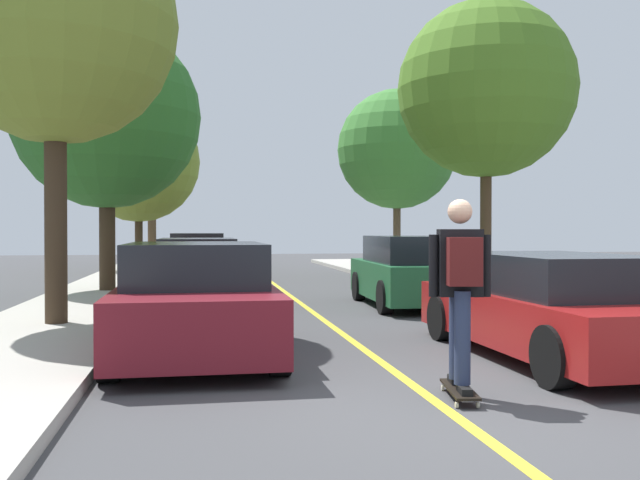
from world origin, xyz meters
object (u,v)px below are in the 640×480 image
object	(u,v)px
street_tree_left_farthest	(152,159)
skateboarder	(460,281)
parked_car_left_near	(198,272)
parked_car_left_farthest	(199,253)
street_tree_left_near	(107,116)
street_tree_left_far	(139,162)
skateboard	(459,390)
parked_car_right_near	(412,272)
parked_car_left_far	(198,258)
street_tree_left_nearest	(55,23)
parked_car_right_nearest	(554,306)
street_tree_right_near	(397,150)
street_tree_right_nearest	(486,90)
parked_car_left_nearest	(196,301)

from	to	relation	value
street_tree_left_farthest	skateboarder	bearing A→B (deg)	-80.44
parked_car_left_near	parked_car_left_farthest	world-z (taller)	parked_car_left_near
street_tree_left_near	street_tree_left_far	world-z (taller)	street_tree_left_near
skateboard	street_tree_left_near	bearing A→B (deg)	112.21
parked_car_left_near	parked_car_right_near	distance (m)	4.51
parked_car_left_near	parked_car_left_far	distance (m)	7.12
parked_car_left_far	street_tree_left_nearest	xyz separation A→B (m)	(-2.14, -10.82, 4.05)
parked_car_right_nearest	street_tree_left_nearest	size ratio (longest dim) A/B	0.70
parked_car_right_nearest	street_tree_right_near	bearing A→B (deg)	81.60
street_tree_left_far	street_tree_right_nearest	world-z (taller)	street_tree_right_nearest
parked_car_right_nearest	skateboarder	distance (m)	2.72
parked_car_left_nearest	street_tree_right_near	xyz separation A→B (m)	(6.51, 13.58, 3.56)
street_tree_left_far	street_tree_right_nearest	bearing A→B (deg)	-51.94
parked_car_left_far	street_tree_left_nearest	bearing A→B (deg)	-101.21
street_tree_left_nearest	street_tree_right_near	world-z (taller)	street_tree_left_nearest
parked_car_left_nearest	parked_car_right_nearest	xyz separation A→B (m)	(4.37, -0.93, -0.06)
parked_car_right_nearest	street_tree_right_near	world-z (taller)	street_tree_right_near
parked_car_right_near	street_tree_left_nearest	xyz separation A→B (m)	(-6.51, -2.56, 4.05)
parked_car_right_near	street_tree_right_near	size ratio (longest dim) A/B	0.67
parked_car_left_far	street_tree_right_nearest	bearing A→B (deg)	-47.03
parked_car_right_nearest	street_tree_right_nearest	world-z (taller)	street_tree_right_nearest
street_tree_left_far	street_tree_right_nearest	xyz separation A→B (m)	(8.65, -11.05, 0.73)
parked_car_left_farthest	parked_car_left_nearest	bearing A→B (deg)	-90.00
parked_car_right_near	street_tree_left_near	distance (m)	8.22
parked_car_right_near	street_tree_left_nearest	world-z (taller)	street_tree_left_nearest
skateboarder	street_tree_right_nearest	bearing A→B (deg)	65.65
parked_car_left_near	parked_car_left_nearest	bearing A→B (deg)	-90.00
parked_car_left_far	parked_car_right_nearest	size ratio (longest dim) A/B	1.00
parked_car_left_far	street_tree_left_nearest	size ratio (longest dim) A/B	0.70
parked_car_left_near	skateboarder	world-z (taller)	skateboarder
parked_car_left_far	street_tree_right_near	distance (m)	7.42
parked_car_left_nearest	street_tree_right_near	distance (m)	15.47
parked_car_left_near	street_tree_right_near	xyz separation A→B (m)	(6.51, 7.48, 3.56)
parked_car_left_nearest	parked_car_right_near	bearing A→B (deg)	48.66
skateboard	street_tree_left_farthest	bearing A→B (deg)	99.58
parked_car_right_nearest	street_tree_left_near	world-z (taller)	street_tree_left_near
parked_car_left_far	parked_car_right_near	bearing A→B (deg)	-62.12
street_tree_right_nearest	skateboard	world-z (taller)	street_tree_right_nearest
parked_car_left_far	street_tree_right_near	bearing A→B (deg)	3.20
street_tree_left_nearest	street_tree_left_farthest	size ratio (longest dim) A/B	0.99
street_tree_left_near	street_tree_right_near	bearing A→B (deg)	30.49
street_tree_left_nearest	skateboard	bearing A→B (deg)	-48.29
street_tree_left_far	street_tree_right_nearest	size ratio (longest dim) A/B	0.92
skateboard	parked_car_left_nearest	bearing A→B (deg)	131.69
parked_car_right_nearest	street_tree_right_nearest	distance (m)	8.55
parked_car_left_farthest	street_tree_left_far	world-z (taller)	street_tree_left_far
parked_car_left_near	street_tree_left_near	bearing A→B (deg)	131.90
parked_car_left_far	skateboard	bearing A→B (deg)	-81.30
parked_car_right_near	street_tree_right_nearest	bearing A→B (deg)	30.51
parked_car_right_nearest	skateboarder	size ratio (longest dim) A/B	2.59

